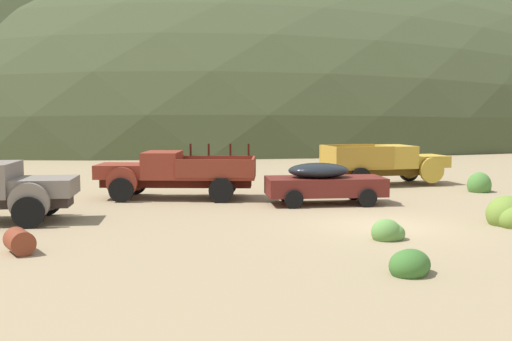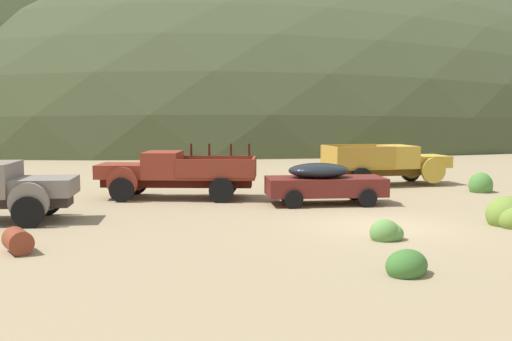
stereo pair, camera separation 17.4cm
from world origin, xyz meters
The scene contains 12 objects.
ground_plane centered at (0.00, 0.00, 0.00)m, with size 300.00×300.00×0.00m, color #998460.
hill_far_right centered at (-14.02, 61.04, 0.00)m, with size 112.25×54.79×54.25m, color #424C2D.
hill_center centered at (18.41, 60.52, 0.00)m, with size 113.10×71.47×47.09m, color #424C2D.
hill_far_left centered at (59.49, 69.41, 0.00)m, with size 87.56×60.24×40.67m, color #424C2D.
truck_rust_red centered at (-5.29, 7.97, 1.00)m, with size 6.62×4.12×2.16m.
car_oxblood centered at (0.32, 4.57, 0.82)m, with size 4.91×2.68×1.57m.
truck_faded_yellow centered at (5.85, 9.15, 1.03)m, with size 6.07×2.83×1.91m.
oil_drum_tipped centered at (-10.27, -0.24, 0.30)m, with size 0.82×1.00×0.60m.
bush_front_left centered at (-2.24, -4.85, 0.19)m, with size 1.01×0.91×0.70m.
bush_lone_scrub centered at (3.77, -1.06, 0.29)m, with size 1.34×1.50×1.15m.
bush_front_right centered at (-0.86, -1.68, 0.18)m, with size 0.96×0.75×0.73m.
bush_near_barrel centered at (8.12, 5.63, 0.28)m, with size 1.27×1.00×1.11m.
Camera 1 is at (-9.23, -15.45, 3.42)m, focal length 41.21 mm.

